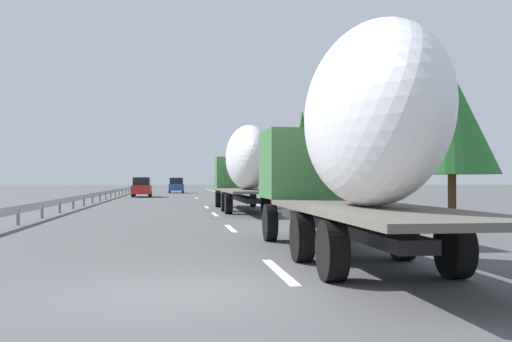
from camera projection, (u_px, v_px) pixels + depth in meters
ground_plane at (177, 200)px, 48.60m from camera, size 260.00×260.00×0.00m
lane_stripe_0 at (279, 271)px, 11.20m from camera, size 3.20×0.20×0.01m
lane_stripe_1 at (231, 228)px, 20.95m from camera, size 3.20×0.20×0.01m
lane_stripe_2 at (215, 214)px, 29.40m from camera, size 3.20×0.20×0.01m
lane_stripe_3 at (207, 207)px, 36.93m from camera, size 3.20×0.20×0.01m
lane_stripe_4 at (196, 198)px, 54.52m from camera, size 3.20×0.20×0.01m
lane_stripe_5 at (193, 195)px, 64.93m from camera, size 3.20×0.20×0.01m
lane_stripe_6 at (193, 195)px, 63.53m from camera, size 3.20×0.20×0.01m
lane_stripe_7 at (190, 193)px, 77.40m from camera, size 3.20×0.20×0.01m
edge_line_right at (238, 198)px, 54.30m from camera, size 110.00×0.20×0.01m
truck_lead at (245, 164)px, 32.18m from camera, size 13.82×2.55×4.54m
truck_trailing at (353, 138)px, 12.67m from camera, size 12.02×2.55×4.74m
car_blue_sedan at (176, 185)px, 75.48m from camera, size 4.38×1.88×1.92m
car_red_compact at (142, 187)px, 58.35m from camera, size 4.76×1.80×1.92m
road_sign at (250, 175)px, 54.83m from camera, size 0.10×0.90×3.04m
tree_0 at (298, 163)px, 57.01m from camera, size 3.86×3.86×5.13m
tree_1 at (295, 166)px, 66.53m from camera, size 3.16×3.16×5.15m
tree_2 at (302, 145)px, 46.15m from camera, size 2.40×2.40×7.06m
tree_3 at (452, 122)px, 22.63m from camera, size 3.58×3.58×5.89m
tree_4 at (263, 163)px, 77.11m from camera, size 2.78×2.78×6.02m
guardrail_median at (106, 193)px, 50.78m from camera, size 94.00×0.10×0.76m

